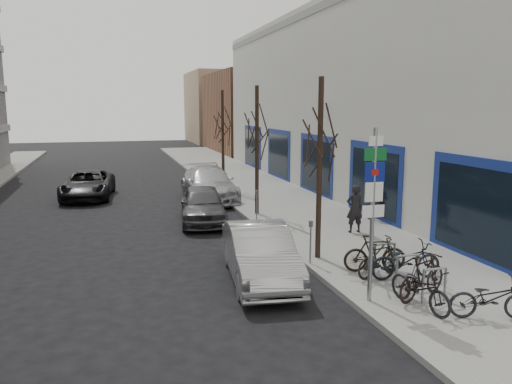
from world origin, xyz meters
TOP-DOWN VIEW (x-y plane):
  - ground at (0.00, 0.00)m, footprint 120.00×120.00m
  - sidewalk_east at (4.50, 10.00)m, footprint 5.00×70.00m
  - commercial_building at (17.00, 16.00)m, footprint 20.00×32.00m
  - brick_building_far at (13.00, 40.00)m, footprint 12.00×14.00m
  - tan_building_far at (13.50, 55.00)m, footprint 13.00×12.00m
  - highway_sign_pole at (2.40, -0.01)m, footprint 0.55×0.10m
  - bike_rack at (3.80, 0.60)m, footprint 0.66×2.26m
  - tree_near at (2.60, 3.50)m, footprint 1.80×1.80m
  - tree_mid at (2.60, 10.00)m, footprint 1.80×1.80m
  - tree_far at (2.60, 16.50)m, footprint 1.80×1.80m
  - meter_front at (2.15, 3.00)m, footprint 0.10×0.08m
  - meter_mid at (2.15, 8.50)m, footprint 0.10×0.08m
  - meter_back at (2.15, 14.00)m, footprint 0.10×0.08m
  - bike_near_left at (3.28, -0.72)m, footprint 0.85×1.90m
  - bike_near_right at (3.66, -0.23)m, footprint 1.90×1.22m
  - bike_mid_curb at (4.05, 1.07)m, footprint 1.99×0.78m
  - bike_mid_inner at (3.48, 1.41)m, footprint 1.68×0.93m
  - bike_far_curb at (4.39, -1.64)m, footprint 1.84×1.09m
  - bike_far_inner at (3.57, 1.82)m, footprint 1.82×0.89m
  - parked_car_front at (0.45, 2.45)m, footprint 2.09×4.70m
  - parked_car_mid at (0.21, 9.63)m, footprint 2.32×4.55m
  - parked_car_back at (1.40, 14.47)m, footprint 2.34×5.66m
  - lane_car at (-4.46, 16.67)m, footprint 2.84×5.28m
  - pedestrian_near at (5.07, 5.93)m, footprint 0.65×0.43m
  - pedestrian_far at (6.80, 7.65)m, footprint 0.61×0.43m

SIDE VIEW (x-z plane):
  - ground at x=0.00m, z-range 0.00..0.00m
  - sidewalk_east at x=4.50m, z-range 0.00..0.15m
  - bike_mid_inner at x=3.48m, z-range 0.15..1.13m
  - bike_rack at x=3.80m, z-range 0.24..1.07m
  - bike_far_inner at x=3.57m, z-range 0.15..1.21m
  - bike_far_curb at x=4.39m, z-range 0.15..1.22m
  - lane_car at x=-4.46m, z-range 0.00..1.41m
  - bike_near_right at x=3.66m, z-range 0.15..1.26m
  - bike_near_left at x=3.28m, z-range 0.15..1.27m
  - bike_mid_curb at x=4.05m, z-range 0.15..1.33m
  - parked_car_mid at x=0.21m, z-range 0.00..1.49m
  - parked_car_front at x=0.45m, z-range 0.00..1.50m
  - parked_car_back at x=1.40m, z-range 0.00..1.64m
  - meter_front at x=2.15m, z-range 0.28..1.55m
  - meter_mid at x=2.15m, z-range 0.28..1.55m
  - meter_back at x=2.15m, z-range 0.28..1.55m
  - pedestrian_far at x=6.80m, z-range 0.15..1.73m
  - pedestrian_near at x=5.07m, z-range 0.15..1.90m
  - highway_sign_pole at x=2.40m, z-range 0.36..4.56m
  - brick_building_far at x=13.00m, z-range 0.00..8.00m
  - tree_near at x=2.60m, z-range 1.35..6.85m
  - tree_mid at x=2.60m, z-range 1.35..6.85m
  - tree_far at x=2.60m, z-range 1.35..6.85m
  - tan_building_far at x=13.50m, z-range 0.00..9.00m
  - commercial_building at x=17.00m, z-range 0.00..10.00m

